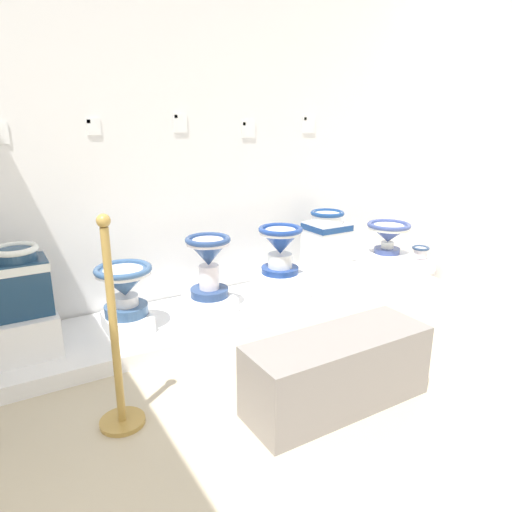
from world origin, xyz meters
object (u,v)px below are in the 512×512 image
object	(u,v)px
info_placard_fourth	(248,129)
decorative_vase_companion	(419,267)
plinth_block_slender_white	(210,303)
info_placard_third	(180,122)
antique_toilet_tall_cobalt	(19,279)
info_placard_second	(93,126)
info_placard_fifth	(309,124)
museum_bench	(338,371)
plinth_block_tall_cobalt	(27,332)
info_placard_first	(0,133)
plinth_block_leftmost	(325,273)
antique_toilet_slender_white	(208,258)
antique_toilet_rightmost	(388,233)
plinth_block_broad_patterned	(127,322)
plinth_block_rightmost	(386,263)
antique_toilet_central_ornate	(280,244)
antique_toilet_broad_patterned	(124,284)
plinth_block_central_ornate	(280,285)
antique_toilet_leftmost	(326,238)
stanchion_post_near_left	(117,359)

from	to	relation	value
info_placard_fourth	decorative_vase_companion	world-z (taller)	info_placard_fourth
plinth_block_slender_white	info_placard_third	size ratio (longest dim) A/B	2.25
antique_toilet_tall_cobalt	plinth_block_slender_white	size ratio (longest dim) A/B	1.29
info_placard_second	decorative_vase_companion	size ratio (longest dim) A/B	0.33
info_placard_fifth	info_placard_third	bearing A→B (deg)	-180.00
antique_toilet_tall_cobalt	museum_bench	xyz separation A→B (m)	(1.37, -1.28, -0.37)
plinth_block_tall_cobalt	info_placard_first	xyz separation A→B (m)	(0.04, 0.40, 1.17)
plinth_block_tall_cobalt	plinth_block_slender_white	distance (m)	1.24
plinth_block_tall_cobalt	info_placard_fifth	size ratio (longest dim) A/B	2.62
plinth_block_slender_white	plinth_block_leftmost	bearing A→B (deg)	3.37
info_placard_fourth	info_placard_fifth	bearing A→B (deg)	0.00
antique_toilet_tall_cobalt	antique_toilet_slender_white	world-z (taller)	antique_toilet_tall_cobalt
info_placard_third	decorative_vase_companion	xyz separation A→B (m)	(2.12, -0.54, -1.32)
antique_toilet_slender_white	antique_toilet_rightmost	size ratio (longest dim) A/B	1.17
plinth_block_broad_patterned	plinth_block_rightmost	xyz separation A→B (m)	(2.39, -0.03, 0.04)
antique_toilet_central_ornate	info_placard_second	bearing A→B (deg)	160.14
info_placard_fifth	museum_bench	xyz separation A→B (m)	(-1.02, -1.68, -1.24)
plinth_block_slender_white	decorative_vase_companion	world-z (taller)	decorative_vase_companion
info_placard_second	info_placard_fifth	bearing A→B (deg)	0.00
antique_toilet_slender_white	info_placard_second	xyz separation A→B (m)	(-0.64, 0.38, 0.92)
plinth_block_leftmost	info_placard_fifth	world-z (taller)	info_placard_fifth
plinth_block_rightmost	antique_toilet_broad_patterned	bearing A→B (deg)	179.20
antique_toilet_central_ornate	museum_bench	world-z (taller)	antique_toilet_central_ornate
plinth_block_central_ornate	info_placard_second	size ratio (longest dim) A/B	3.20
museum_bench	info_placard_second	bearing A→B (deg)	114.82
museum_bench	info_placard_fourth	bearing A→B (deg)	75.86
antique_toilet_tall_cobalt	info_placard_fifth	world-z (taller)	info_placard_fifth
antique_toilet_broad_patterned	info_placard_fourth	bearing A→B (deg)	18.89
decorative_vase_companion	antique_toilet_broad_patterned	bearing A→B (deg)	177.22
plinth_block_leftmost	antique_toilet_central_ornate	bearing A→B (deg)	-167.21
antique_toilet_tall_cobalt	antique_toilet_rightmost	distance (m)	3.00
info_placard_fourth	plinth_block_tall_cobalt	bearing A→B (deg)	-167.30
plinth_block_leftmost	info_placard_third	distance (m)	1.76
antique_toilet_slender_white	info_placard_second	distance (m)	1.19
antique_toilet_slender_white	info_placard_fourth	world-z (taller)	info_placard_fourth
info_placard_second	museum_bench	size ratio (longest dim) A/B	0.11
plinth_block_rightmost	plinth_block_central_ornate	bearing A→B (deg)	-179.78
antique_toilet_tall_cobalt	info_placard_first	xyz separation A→B (m)	(0.04, 0.40, 0.82)
plinth_block_tall_cobalt	antique_toilet_leftmost	world-z (taller)	antique_toilet_leftmost
plinth_block_central_ornate	antique_toilet_rightmost	size ratio (longest dim) A/B	0.92
antique_toilet_slender_white	plinth_block_central_ornate	xyz separation A→B (m)	(0.59, -0.06, -0.30)
plinth_block_broad_patterned	antique_toilet_leftmost	xyz separation A→B (m)	(1.78, 0.09, 0.34)
plinth_block_slender_white	stanchion_post_near_left	xyz separation A→B (m)	(-0.91, -0.88, 0.20)
info_placard_second	stanchion_post_near_left	world-z (taller)	info_placard_second
info_placard_fifth	plinth_block_tall_cobalt	bearing A→B (deg)	-170.42
plinth_block_slender_white	plinth_block_leftmost	size ratio (longest dim) A/B	0.83
info_placard_fourth	decorative_vase_companion	distance (m)	2.06
antique_toilet_broad_patterned	info_placard_third	size ratio (longest dim) A/B	2.61
antique_toilet_rightmost	plinth_block_slender_white	bearing A→B (deg)	178.21
antique_toilet_tall_cobalt	decorative_vase_companion	xyz separation A→B (m)	(3.34, -0.13, -0.44)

